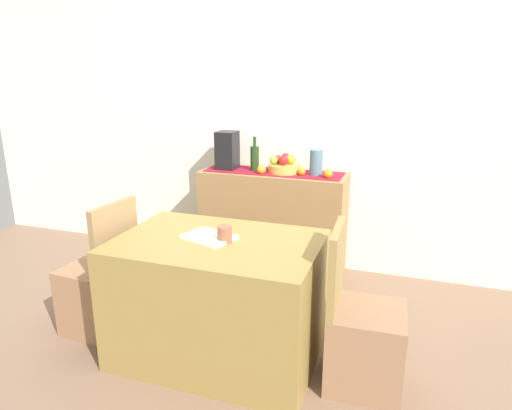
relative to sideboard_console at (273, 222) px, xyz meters
name	(u,v)px	position (x,y,z in m)	size (l,w,h in m)	color
ground_plane	(241,324)	(0.05, -0.92, -0.45)	(6.40, 6.40, 0.02)	#7E614C
room_wall_rear	(289,111)	(0.05, 0.26, 0.91)	(6.40, 0.06, 2.70)	silver
sideboard_console	(273,222)	(0.00, 0.00, 0.00)	(1.21, 0.42, 0.87)	olive
table_runner	(273,172)	(0.00, 0.00, 0.44)	(1.14, 0.32, 0.01)	maroon
fruit_bowl	(284,168)	(0.09, 0.00, 0.48)	(0.26, 0.26, 0.07)	gold
apple_left	(274,160)	(0.01, -0.03, 0.54)	(0.07, 0.07, 0.07)	#8BAB32
apple_upper	(283,160)	(0.09, -0.03, 0.55)	(0.08, 0.08, 0.08)	red
apple_rear	(291,159)	(0.14, 0.04, 0.55)	(0.08, 0.08, 0.08)	gold
apple_center	(278,159)	(0.03, 0.04, 0.54)	(0.07, 0.07, 0.07)	#A52B23
apple_right	(286,158)	(0.08, 0.08, 0.55)	(0.08, 0.08, 0.08)	red
wine_bottle	(255,158)	(-0.16, 0.00, 0.55)	(0.07, 0.07, 0.29)	#213919
coffee_maker	(227,150)	(-0.41, 0.00, 0.60)	(0.16, 0.18, 0.32)	black
ceramic_vase	(316,163)	(0.35, 0.00, 0.54)	(0.10, 0.10, 0.21)	slate
orange_loose_end	(302,172)	(0.25, -0.05, 0.47)	(0.07, 0.07, 0.07)	orange
orange_loose_mid	(328,174)	(0.47, -0.08, 0.47)	(0.07, 0.07, 0.07)	orange
orange_loose_far	(261,170)	(-0.07, -0.10, 0.47)	(0.07, 0.07, 0.07)	orange
dining_table	(219,298)	(0.05, -1.28, -0.07)	(1.17, 0.80, 0.74)	olive
open_book	(209,237)	(0.00, -1.27, 0.31)	(0.28, 0.21, 0.02)	white
coffee_cup	(225,234)	(0.10, -1.28, 0.35)	(0.08, 0.08, 0.09)	brown
chair_near_window	(101,293)	(-0.80, -1.28, -0.17)	(0.43, 0.43, 0.90)	#986D4B
chair_by_corner	(362,340)	(0.90, -1.28, -0.17)	(0.42, 0.42, 0.90)	#90684B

